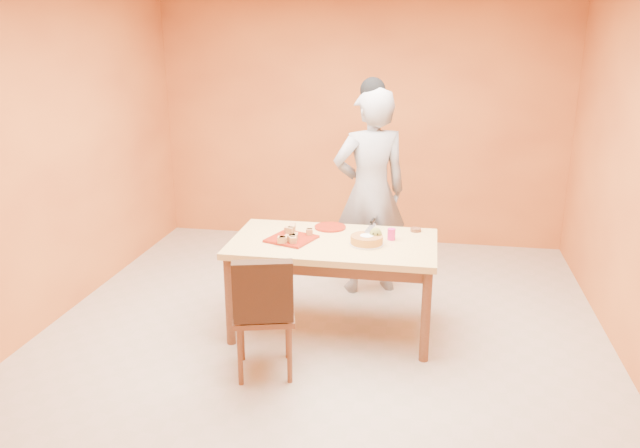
% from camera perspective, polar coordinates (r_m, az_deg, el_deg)
% --- Properties ---
extents(floor, '(5.00, 5.00, 0.00)m').
position_cam_1_polar(floor, '(5.03, 0.08, -10.34)').
color(floor, '#BEB4A2').
rests_on(floor, ground).
extents(wall_back, '(4.50, 0.00, 4.50)m').
position_cam_1_polar(wall_back, '(7.00, 3.71, 9.24)').
color(wall_back, orange).
rests_on(wall_back, floor).
extents(wall_left, '(0.00, 5.00, 5.00)m').
position_cam_1_polar(wall_left, '(5.42, -24.15, 5.33)').
color(wall_left, orange).
rests_on(wall_left, floor).
extents(dining_table, '(1.60, 0.90, 0.76)m').
position_cam_1_polar(dining_table, '(4.91, 1.24, -2.57)').
color(dining_table, '#D7C370').
rests_on(dining_table, floor).
extents(dining_chair, '(0.52, 0.58, 0.91)m').
position_cam_1_polar(dining_chair, '(4.38, -5.22, -7.98)').
color(dining_chair, brown).
rests_on(dining_chair, floor).
extents(pastry_pile, '(0.29, 0.29, 0.10)m').
position_cam_1_polar(pastry_pile, '(4.88, -2.64, -0.72)').
color(pastry_pile, tan).
rests_on(pastry_pile, pastry_platter).
extents(person, '(0.81, 0.68, 1.87)m').
position_cam_1_polar(person, '(5.63, 4.61, 2.88)').
color(person, gray).
rests_on(person, floor).
extents(pastry_platter, '(0.42, 0.42, 0.02)m').
position_cam_1_polar(pastry_platter, '(4.90, -2.63, -1.36)').
color(pastry_platter, maroon).
rests_on(pastry_platter, dining_table).
extents(red_dinner_plate, '(0.34, 0.34, 0.02)m').
position_cam_1_polar(red_dinner_plate, '(5.18, 0.94, -0.29)').
color(red_dinner_plate, maroon).
rests_on(red_dinner_plate, dining_table).
extents(white_cake_plate, '(0.29, 0.29, 0.01)m').
position_cam_1_polar(white_cake_plate, '(4.81, 4.28, -1.82)').
color(white_cake_plate, silver).
rests_on(white_cake_plate, dining_table).
extents(sponge_cake, '(0.33, 0.33, 0.06)m').
position_cam_1_polar(sponge_cake, '(4.79, 4.29, -1.43)').
color(sponge_cake, '#C28932').
rests_on(sponge_cake, white_cake_plate).
extents(cake_server, '(0.08, 0.25, 0.01)m').
position_cam_1_polar(cake_server, '(4.95, 4.63, -0.38)').
color(cake_server, white).
rests_on(cake_server, sponge_cake).
extents(egg_ornament, '(0.11, 0.10, 0.13)m').
position_cam_1_polar(egg_ornament, '(4.82, 5.11, -1.05)').
color(egg_ornament, olive).
rests_on(egg_ornament, dining_table).
extents(magenta_glass, '(0.08, 0.08, 0.09)m').
position_cam_1_polar(magenta_glass, '(4.92, 6.54, -0.93)').
color(magenta_glass, '#D82078').
rests_on(magenta_glass, dining_table).
extents(checker_tin, '(0.10, 0.10, 0.03)m').
position_cam_1_polar(checker_tin, '(5.16, 8.74, -0.53)').
color(checker_tin, black).
rests_on(checker_tin, dining_table).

